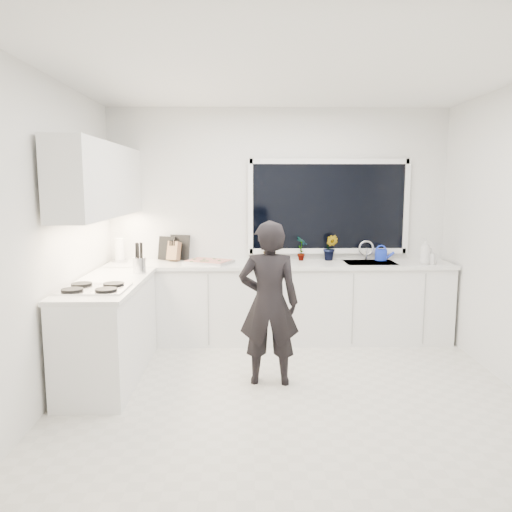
{
  "coord_description": "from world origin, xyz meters",
  "views": [
    {
      "loc": [
        -0.38,
        -4.21,
        1.82
      ],
      "look_at": [
        -0.29,
        0.4,
        1.15
      ],
      "focal_mm": 35.0,
      "sensor_mm": 36.0,
      "label": 1
    }
  ],
  "objects": [
    {
      "name": "floor",
      "position": [
        0.0,
        0.0,
        -0.01
      ],
      "size": [
        4.0,
        3.5,
        0.02
      ],
      "primitive_type": "cube",
      "color": "beige",
      "rests_on": "ground"
    },
    {
      "name": "wall_back",
      "position": [
        0.0,
        1.76,
        1.35
      ],
      "size": [
        4.0,
        0.02,
        2.7
      ],
      "primitive_type": "cube",
      "color": "white",
      "rests_on": "ground"
    },
    {
      "name": "wall_left",
      "position": [
        -2.01,
        0.0,
        1.35
      ],
      "size": [
        0.02,
        3.5,
        2.7
      ],
      "primitive_type": "cube",
      "color": "white",
      "rests_on": "ground"
    },
    {
      "name": "ceiling",
      "position": [
        0.0,
        0.0,
        2.71
      ],
      "size": [
        4.0,
        3.5,
        0.02
      ],
      "primitive_type": "cube",
      "color": "white",
      "rests_on": "wall_back"
    },
    {
      "name": "window",
      "position": [
        0.6,
        1.73,
        1.55
      ],
      "size": [
        1.8,
        0.02,
        1.0
      ],
      "primitive_type": "cube",
      "color": "black",
      "rests_on": "wall_back"
    },
    {
      "name": "base_cabinets_back",
      "position": [
        0.0,
        1.45,
        0.44
      ],
      "size": [
        3.92,
        0.58,
        0.88
      ],
      "primitive_type": "cube",
      "color": "white",
      "rests_on": "floor"
    },
    {
      "name": "base_cabinets_left",
      "position": [
        -1.67,
        0.35,
        0.44
      ],
      "size": [
        0.58,
        1.6,
        0.88
      ],
      "primitive_type": "cube",
      "color": "white",
      "rests_on": "floor"
    },
    {
      "name": "countertop_back",
      "position": [
        0.0,
        1.44,
        0.9
      ],
      "size": [
        3.94,
        0.62,
        0.04
      ],
      "primitive_type": "cube",
      "color": "silver",
      "rests_on": "base_cabinets_back"
    },
    {
      "name": "countertop_left",
      "position": [
        -1.67,
        0.35,
        0.9
      ],
      "size": [
        0.62,
        1.6,
        0.04
      ],
      "primitive_type": "cube",
      "color": "silver",
      "rests_on": "base_cabinets_left"
    },
    {
      "name": "upper_cabinets",
      "position": [
        -1.79,
        0.7,
        1.85
      ],
      "size": [
        0.34,
        2.1,
        0.7
      ],
      "primitive_type": "cube",
      "color": "white",
      "rests_on": "wall_left"
    },
    {
      "name": "sink",
      "position": [
        1.05,
        1.45,
        0.87
      ],
      "size": [
        0.58,
        0.42,
        0.14
      ],
      "primitive_type": "cube",
      "color": "silver",
      "rests_on": "countertop_back"
    },
    {
      "name": "faucet",
      "position": [
        1.05,
        1.65,
        1.03
      ],
      "size": [
        0.03,
        0.03,
        0.22
      ],
      "primitive_type": "cylinder",
      "color": "silver",
      "rests_on": "countertop_back"
    },
    {
      "name": "stovetop",
      "position": [
        -1.69,
        -0.0,
        0.94
      ],
      "size": [
        0.56,
        0.48,
        0.03
      ],
      "primitive_type": "cube",
      "color": "black",
      "rests_on": "countertop_left"
    },
    {
      "name": "person",
      "position": [
        -0.18,
        0.18,
        0.75
      ],
      "size": [
        0.57,
        0.39,
        1.5
      ],
      "primitive_type": "imported",
      "rotation": [
        0.0,
        0.0,
        3.09
      ],
      "color": "black",
      "rests_on": "floor"
    },
    {
      "name": "pizza_tray",
      "position": [
        -0.81,
        1.42,
        0.94
      ],
      "size": [
        0.6,
        0.54,
        0.03
      ],
      "primitive_type": "cube",
      "rotation": [
        0.0,
        0.0,
        -0.43
      ],
      "color": "silver",
      "rests_on": "countertop_back"
    },
    {
      "name": "pizza",
      "position": [
        -0.81,
        1.42,
        0.95
      ],
      "size": [
        0.55,
        0.48,
        0.01
      ],
      "primitive_type": "cube",
      "rotation": [
        0.0,
        0.0,
        -0.43
      ],
      "color": "#AB3016",
      "rests_on": "pizza_tray"
    },
    {
      "name": "watering_can",
      "position": [
        1.22,
        1.61,
        0.98
      ],
      "size": [
        0.18,
        0.18,
        0.13
      ],
      "primitive_type": "cylinder",
      "rotation": [
        0.0,
        0.0,
        -0.3
      ],
      "color": "#1531CA",
      "rests_on": "countertop_back"
    },
    {
      "name": "paper_towel_roll",
      "position": [
        -1.85,
        1.55,
        1.05
      ],
      "size": [
        0.12,
        0.12,
        0.26
      ],
      "primitive_type": "cylinder",
      "rotation": [
        0.0,
        0.0,
        -0.05
      ],
      "color": "white",
      "rests_on": "countertop_back"
    },
    {
      "name": "knife_block",
      "position": [
        -1.23,
        1.59,
        1.03
      ],
      "size": [
        0.16,
        0.14,
        0.22
      ],
      "primitive_type": "cube",
      "rotation": [
        0.0,
        0.0,
        -0.35
      ],
      "color": "#9E6849",
      "rests_on": "countertop_back"
    },
    {
      "name": "utensil_crock",
      "position": [
        -1.47,
        0.8,
        1.0
      ],
      "size": [
        0.16,
        0.16,
        0.16
      ],
      "primitive_type": "cylinder",
      "rotation": [
        0.0,
        0.0,
        -0.25
      ],
      "color": "silver",
      "rests_on": "countertop_left"
    },
    {
      "name": "picture_frame_large",
      "position": [
        -1.33,
        1.69,
        1.06
      ],
      "size": [
        0.21,
        0.11,
        0.28
      ],
      "primitive_type": "cube",
      "rotation": [
        0.0,
        0.0,
        -0.41
      ],
      "color": "black",
      "rests_on": "countertop_back"
    },
    {
      "name": "picture_frame_small",
      "position": [
        -1.17,
        1.69,
        1.07
      ],
      "size": [
        0.24,
        0.1,
        0.3
      ],
      "primitive_type": "cube",
      "rotation": [
        0.0,
        0.0,
        -0.31
      ],
      "color": "black",
      "rests_on": "countertop_back"
    },
    {
      "name": "herb_plants",
      "position": [
        0.18,
        1.61,
        1.06
      ],
      "size": [
        0.93,
        0.23,
        0.31
      ],
      "color": "#26662D",
      "rests_on": "countertop_back"
    },
    {
      "name": "soap_bottles",
      "position": [
        1.65,
        1.3,
        1.06
      ],
      "size": [
        0.2,
        0.13,
        0.3
      ],
      "color": "#D8BF66",
      "rests_on": "countertop_back"
    }
  ]
}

